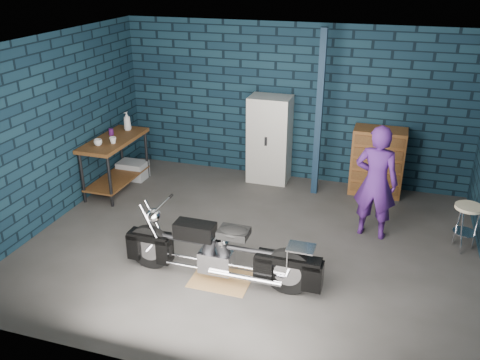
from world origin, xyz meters
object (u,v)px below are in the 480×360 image
object	(u,v)px
locker	(269,140)
person	(376,182)
shop_stool	(465,228)
workbench	(116,164)
motorcycle	(220,247)
tool_chest	(377,162)
storage_bin	(133,170)

from	to	relation	value
locker	person	bearing A→B (deg)	-37.63
person	shop_stool	bearing A→B (deg)	-173.16
workbench	shop_stool	xyz separation A→B (m)	(5.46, -0.34, -0.13)
motorcycle	tool_chest	world-z (taller)	tool_chest
storage_bin	locker	world-z (taller)	locker
workbench	shop_stool	distance (m)	5.47
shop_stool	workbench	bearing A→B (deg)	176.48
tool_chest	motorcycle	bearing A→B (deg)	-117.17
motorcycle	person	world-z (taller)	person
workbench	person	world-z (taller)	person
locker	workbench	bearing A→B (deg)	-153.97
locker	tool_chest	xyz separation A→B (m)	(1.84, 0.00, -0.20)
motorcycle	person	distance (m)	2.41
workbench	shop_stool	size ratio (longest dim) A/B	2.13
workbench	tool_chest	world-z (taller)	tool_chest
tool_chest	shop_stool	bearing A→B (deg)	-49.72
workbench	person	size ratio (longest dim) A/B	0.86
workbench	storage_bin	world-z (taller)	workbench
workbench	person	xyz separation A→B (m)	(4.24, -0.30, 0.36)
workbench	motorcycle	world-z (taller)	motorcycle
storage_bin	person	bearing A→B (deg)	-10.60
motorcycle	person	xyz separation A→B (m)	(1.67, 1.71, 0.35)
storage_bin	tool_chest	xyz separation A→B (m)	(4.18, 0.66, 0.41)
workbench	motorcycle	distance (m)	3.27
workbench	locker	bearing A→B (deg)	26.03
workbench	shop_stool	bearing A→B (deg)	-3.52
motorcycle	locker	bearing A→B (deg)	94.12
person	motorcycle	bearing A→B (deg)	54.34
locker	tool_chest	world-z (taller)	locker
person	locker	xyz separation A→B (m)	(-1.88, 1.45, -0.06)
motorcycle	tool_chest	xyz separation A→B (m)	(1.62, 3.16, 0.10)
locker	tool_chest	size ratio (longest dim) A/B	1.35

